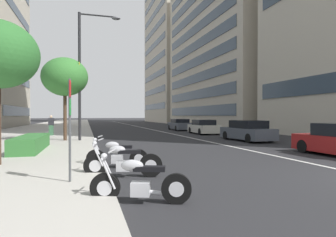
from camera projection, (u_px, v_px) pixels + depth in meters
name	position (u px, v px, depth m)	size (l,w,h in m)	color
sidewalk_right_plaza	(45.00, 130.00, 33.06)	(160.00, 10.25, 0.15)	#B2ADA3
lane_centre_stripe	(144.00, 128.00, 41.35)	(110.00, 0.16, 0.01)	silver
motorcycle_under_tarp	(139.00, 183.00, 5.80)	(0.87, 2.00, 1.08)	black
motorcycle_mid_row	(122.00, 162.00, 8.25)	(0.79, 2.23, 1.12)	black
motorcycle_second_in_row	(117.00, 156.00, 9.73)	(0.77, 2.06, 1.09)	black
car_far_down_avenue	(247.00, 131.00, 20.11)	(4.54, 2.01, 1.44)	#4C515B
car_mid_block_traffic	(203.00, 127.00, 27.57)	(4.17, 2.01, 1.37)	beige
car_approaching_light	(180.00, 125.00, 34.66)	(4.76, 2.04, 1.37)	#4C515B
parking_sign_by_curb	(70.00, 117.00, 7.03)	(0.32, 0.06, 2.54)	#47494C
street_lamp_with_banners	(86.00, 64.00, 18.92)	(1.26, 2.78, 8.45)	#232326
clipped_hedge_bed	(31.00, 143.00, 13.49)	(4.74, 1.10, 0.67)	#337033
street_tree_near_plaza_corner	(65.00, 77.00, 18.75)	(2.97, 2.97, 5.44)	#473323
pedestrian_on_plaza	(51.00, 125.00, 23.45)	(0.34, 0.44, 1.66)	#3F724C
office_tower_near_left	(239.00, 35.00, 49.31)	(29.48, 16.29, 31.47)	beige
office_tower_mid_left	(186.00, 28.00, 78.38)	(24.89, 18.10, 51.99)	beige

